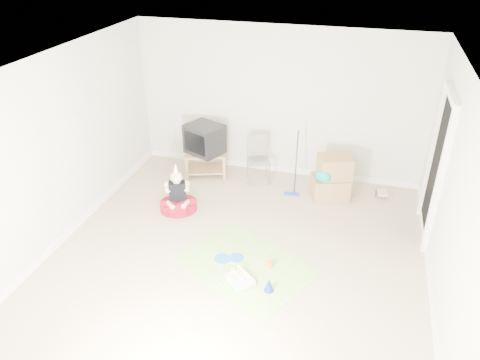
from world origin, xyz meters
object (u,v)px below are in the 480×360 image
(crt_tv, at_px, (205,139))
(birthday_cake, at_px, (240,280))
(cardboard_boxes, at_px, (331,178))
(seated_woman, at_px, (178,200))
(folding_chair, at_px, (258,161))
(tv_stand, at_px, (205,161))

(crt_tv, xyz_separation_m, birthday_cake, (1.38, -2.63, -0.66))
(crt_tv, distance_m, cardboard_boxes, 2.27)
(crt_tv, distance_m, seated_woman, 1.35)
(cardboard_boxes, bearing_deg, seated_woman, -155.08)
(crt_tv, xyz_separation_m, folding_chair, (0.97, 0.01, -0.29))
(tv_stand, relative_size, cardboard_boxes, 1.11)
(tv_stand, xyz_separation_m, seated_woman, (-0.02, -1.24, -0.08))
(cardboard_boxes, distance_m, birthday_cake, 2.60)
(seated_woman, height_order, birthday_cake, seated_woman)
(tv_stand, bearing_deg, folding_chair, 0.38)
(tv_stand, bearing_deg, birthday_cake, -62.26)
(folding_chair, relative_size, cardboard_boxes, 1.14)
(crt_tv, relative_size, seated_woman, 0.72)
(folding_chair, relative_size, seated_woman, 1.02)
(folding_chair, xyz_separation_m, birthday_cake, (0.42, -2.63, -0.36))
(tv_stand, bearing_deg, crt_tv, -63.43)
(seated_woman, bearing_deg, tv_stand, 89.15)
(seated_woman, bearing_deg, folding_chair, 51.78)
(cardboard_boxes, height_order, seated_woman, seated_woman)
(folding_chair, xyz_separation_m, cardboard_boxes, (1.27, -0.20, -0.06))
(cardboard_boxes, distance_m, seated_woman, 2.49)
(tv_stand, height_order, folding_chair, folding_chair)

